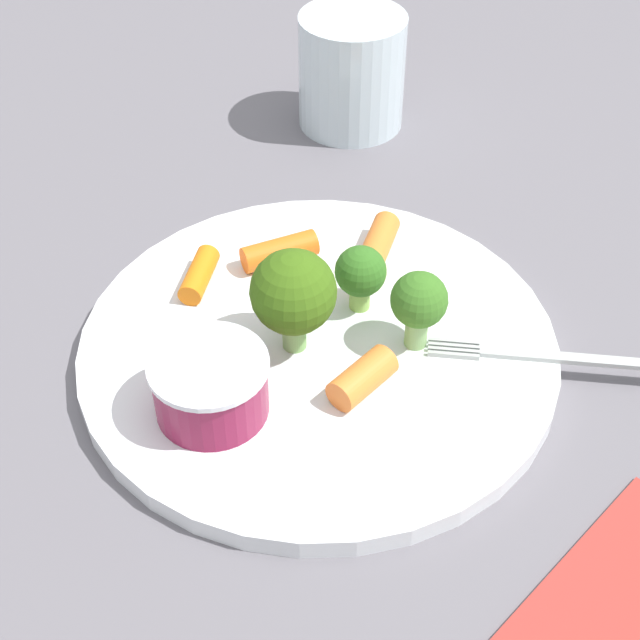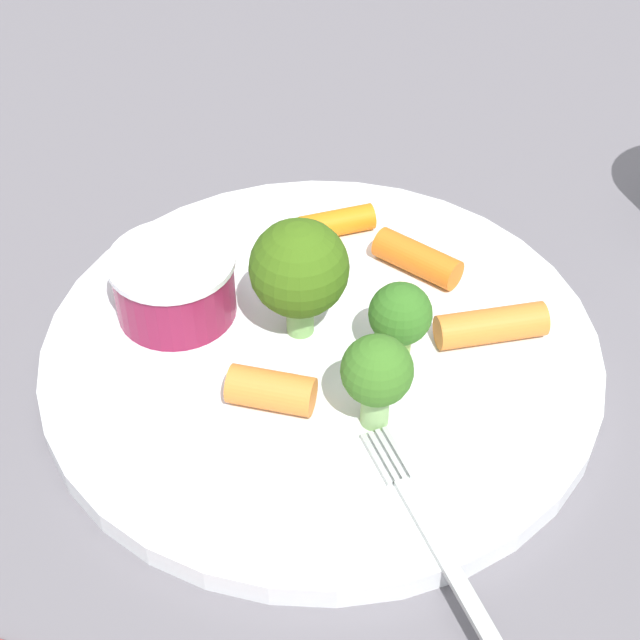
% 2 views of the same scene
% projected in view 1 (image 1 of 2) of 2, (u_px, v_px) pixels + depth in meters
% --- Properties ---
extents(ground_plane, '(2.40, 2.40, 0.00)m').
position_uv_depth(ground_plane, '(318.00, 355.00, 0.52)').
color(ground_plane, slate).
extents(plate, '(0.26, 0.26, 0.01)m').
position_uv_depth(plate, '(318.00, 347.00, 0.52)').
color(plate, white).
rests_on(plate, ground_plane).
extents(sauce_cup, '(0.06, 0.06, 0.03)m').
position_uv_depth(sauce_cup, '(210.00, 386.00, 0.47)').
color(sauce_cup, maroon).
rests_on(sauce_cup, plate).
extents(broccoli_floret_0, '(0.03, 0.03, 0.05)m').
position_uv_depth(broccoli_floret_0, '(419.00, 303.00, 0.49)').
color(broccoli_floret_0, '#8AB76C').
rests_on(broccoli_floret_0, plate).
extents(broccoli_floret_1, '(0.05, 0.05, 0.06)m').
position_uv_depth(broccoli_floret_1, '(295.00, 297.00, 0.48)').
color(broccoli_floret_1, '#7DB262').
rests_on(broccoli_floret_1, plate).
extents(broccoli_floret_2, '(0.03, 0.03, 0.04)m').
position_uv_depth(broccoli_floret_2, '(361.00, 273.00, 0.52)').
color(broccoli_floret_2, '#92C157').
rests_on(broccoli_floret_2, plate).
extents(carrot_stick_0, '(0.04, 0.03, 0.02)m').
position_uv_depth(carrot_stick_0, '(362.00, 378.00, 0.48)').
color(carrot_stick_0, orange).
rests_on(carrot_stick_0, plate).
extents(carrot_stick_1, '(0.05, 0.02, 0.02)m').
position_uv_depth(carrot_stick_1, '(284.00, 250.00, 0.56)').
color(carrot_stick_1, orange).
rests_on(carrot_stick_1, plate).
extents(carrot_stick_2, '(0.03, 0.04, 0.01)m').
position_uv_depth(carrot_stick_2, '(199.00, 275.00, 0.55)').
color(carrot_stick_2, orange).
rests_on(carrot_stick_2, plate).
extents(carrot_stick_3, '(0.04, 0.05, 0.02)m').
position_uv_depth(carrot_stick_3, '(377.00, 247.00, 0.56)').
color(carrot_stick_3, orange).
rests_on(carrot_stick_3, plate).
extents(fork, '(0.15, 0.08, 0.00)m').
position_uv_depth(fork, '(575.00, 359.00, 0.50)').
color(fork, '#B4BAB6').
rests_on(fork, plate).
extents(drinking_glass, '(0.08, 0.08, 0.08)m').
position_uv_depth(drinking_glass, '(352.00, 71.00, 0.68)').
color(drinking_glass, silver).
rests_on(drinking_glass, ground_plane).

